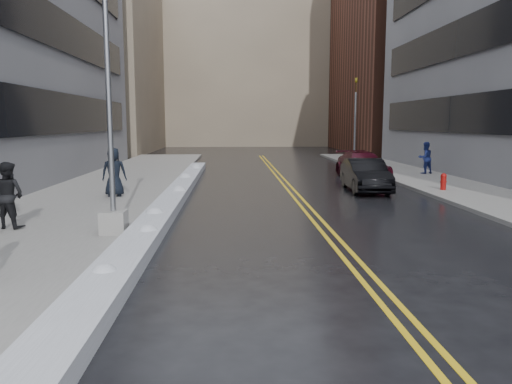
{
  "coord_description": "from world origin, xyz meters",
  "views": [
    {
      "loc": [
        -0.15,
        -11.09,
        3.06
      ],
      "look_at": [
        0.44,
        1.46,
        1.3
      ],
      "focal_mm": 35.0,
      "sensor_mm": 36.0,
      "label": 1
    }
  ],
  "objects": [
    {
      "name": "car_maroon",
      "position": [
        6.94,
        15.79,
        0.74
      ],
      "size": [
        2.27,
        5.17,
        1.48
      ],
      "primitive_type": "imported",
      "rotation": [
        0.0,
        0.0,
        0.04
      ],
      "color": "#390915",
      "rests_on": "ground"
    },
    {
      "name": "building_west_far",
      "position": [
        -15.5,
        44.0,
        9.0
      ],
      "size": [
        14.0,
        22.0,
        18.0
      ],
      "primitive_type": "cube",
      "color": "gray",
      "rests_on": "ground"
    },
    {
      "name": "sidewalk_east",
      "position": [
        10.0,
        10.0,
        0.07
      ],
      "size": [
        4.0,
        50.0,
        0.15
      ],
      "primitive_type": "cube",
      "color": "gray",
      "rests_on": "ground"
    },
    {
      "name": "lamppost",
      "position": [
        -3.3,
        2.0,
        2.53
      ],
      "size": [
        0.65,
        0.65,
        7.62
      ],
      "color": "gray",
      "rests_on": "sidewalk_west"
    },
    {
      "name": "building_far",
      "position": [
        2.0,
        60.0,
        11.0
      ],
      "size": [
        36.0,
        16.0,
        22.0
      ],
      "primitive_type": "cube",
      "color": "gray",
      "rests_on": "ground"
    },
    {
      "name": "snow_ridge",
      "position": [
        -2.45,
        8.0,
        0.17
      ],
      "size": [
        0.9,
        30.0,
        0.34
      ],
      "primitive_type": "cube",
      "color": "silver",
      "rests_on": "ground"
    },
    {
      "name": "fire_hydrant",
      "position": [
        9.0,
        10.0,
        0.55
      ],
      "size": [
        0.26,
        0.26,
        0.73
      ],
      "color": "maroon",
      "rests_on": "sidewalk_east"
    },
    {
      "name": "pedestrian_b",
      "position": [
        -6.34,
        2.8,
        1.07
      ],
      "size": [
        1.05,
        0.92,
        1.84
      ],
      "primitive_type": "imported",
      "rotation": [
        0.0,
        0.0,
        2.86
      ],
      "color": "black",
      "rests_on": "sidewalk_west"
    },
    {
      "name": "pedestrian_c",
      "position": [
        -4.83,
        8.71,
        1.12
      ],
      "size": [
        1.01,
        0.73,
        1.94
      ],
      "primitive_type": "imported",
      "rotation": [
        0.0,
        0.0,
        3.26
      ],
      "color": "black",
      "rests_on": "sidewalk_west"
    },
    {
      "name": "traffic_signal",
      "position": [
        8.5,
        24.0,
        3.4
      ],
      "size": [
        0.16,
        0.2,
        6.0
      ],
      "color": "gray",
      "rests_on": "sidewalk_east"
    },
    {
      "name": "ground",
      "position": [
        0.0,
        0.0,
        0.0
      ],
      "size": [
        160.0,
        160.0,
        0.0
      ],
      "primitive_type": "plane",
      "color": "black",
      "rests_on": "ground"
    },
    {
      "name": "pedestrian_east",
      "position": [
        10.86,
        16.9,
        1.05
      ],
      "size": [
        1.05,
        0.92,
        1.81
      ],
      "primitive_type": "imported",
      "rotation": [
        0.0,
        0.0,
        3.45
      ],
      "color": "navy",
      "rests_on": "sidewalk_east"
    },
    {
      "name": "lane_line_right",
      "position": [
        2.65,
        10.0,
        0.0
      ],
      "size": [
        0.12,
        50.0,
        0.01
      ],
      "primitive_type": "cube",
      "color": "gold",
      "rests_on": "ground"
    },
    {
      "name": "sidewalk_west",
      "position": [
        -5.75,
        10.0,
        0.07
      ],
      "size": [
        5.5,
        50.0,
        0.15
      ],
      "primitive_type": "cube",
      "color": "gray",
      "rests_on": "ground"
    },
    {
      "name": "lane_line_left",
      "position": [
        2.35,
        10.0,
        0.0
      ],
      "size": [
        0.12,
        50.0,
        0.01
      ],
      "primitive_type": "cube",
      "color": "gold",
      "rests_on": "ground"
    },
    {
      "name": "car_black",
      "position": [
        5.76,
        10.73,
        0.73
      ],
      "size": [
        1.74,
        4.48,
        1.46
      ],
      "primitive_type": "imported",
      "rotation": [
        0.0,
        0.0,
        -0.04
      ],
      "color": "black",
      "rests_on": "ground"
    },
    {
      "name": "building_east_far",
      "position": [
        19.0,
        42.0,
        14.0
      ],
      "size": [
        14.0,
        20.0,
        28.0
      ],
      "primitive_type": "cube",
      "color": "#562D21",
      "rests_on": "ground"
    }
  ]
}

